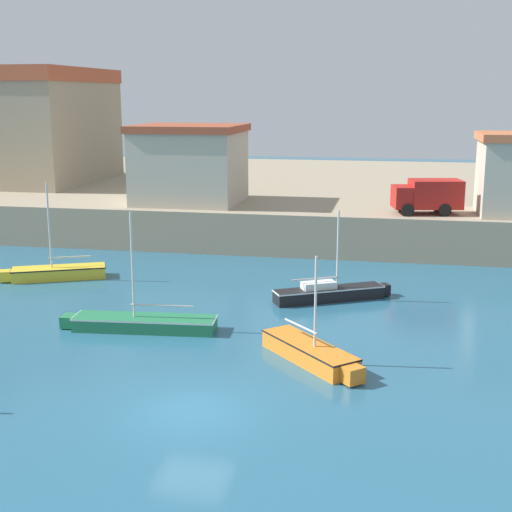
{
  "coord_description": "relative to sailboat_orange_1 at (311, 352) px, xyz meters",
  "views": [
    {
      "loc": [
        6.35,
        -21.16,
        10.26
      ],
      "look_at": [
        -0.7,
        14.67,
        2.0
      ],
      "focal_mm": 50.0,
      "sensor_mm": 36.0,
      "label": 1
    }
  ],
  "objects": [
    {
      "name": "harbor_shed_near_wharf",
      "position": [
        -11.38,
        22.37,
        5.13
      ],
      "size": [
        7.38,
        7.11,
        5.46
      ],
      "color": "#BCB29E",
      "rests_on": "quay_seawall"
    },
    {
      "name": "church",
      "position": [
        -28.58,
        31.68,
        8.07
      ],
      "size": [
        13.24,
        14.72,
        16.91
      ],
      "color": "gray",
      "rests_on": "quay_seawall"
    },
    {
      "name": "truck_on_quay",
      "position": [
        5.01,
        20.35,
        3.59
      ],
      "size": [
        4.62,
        2.88,
        2.2
      ],
      "color": "#AD1E19",
      "rests_on": "quay_seawall"
    },
    {
      "name": "sailboat_black_2",
      "position": [
        -0.09,
        8.79,
        0.02
      ],
      "size": [
        5.91,
        3.72,
        4.64
      ],
      "color": "black",
      "rests_on": "ground"
    },
    {
      "name": "sailboat_green_5",
      "position": [
        -7.9,
        2.46,
        -0.05
      ],
      "size": [
        7.08,
        2.02,
        5.33
      ],
      "color": "#237A4C",
      "rests_on": "ground"
    },
    {
      "name": "quay_seawall",
      "position": [
        -3.38,
        37.99,
        0.99
      ],
      "size": [
        120.0,
        40.0,
        2.78
      ],
      "primitive_type": "cube",
      "color": "gray",
      "rests_on": "ground"
    },
    {
      "name": "sailboat_orange_1",
      "position": [
        0.0,
        0.0,
        0.0
      ],
      "size": [
        4.46,
        4.72,
        4.32
      ],
      "color": "orange",
      "rests_on": "ground"
    },
    {
      "name": "ground_plane",
      "position": [
        -3.38,
        -5.18,
        -0.4
      ],
      "size": [
        200.0,
        200.0,
        0.0
      ],
      "primitive_type": "plane",
      "color": "#28607F"
    },
    {
      "name": "sailboat_yellow_4",
      "position": [
        -15.84,
        10.16,
        -0.01
      ],
      "size": [
        5.78,
        3.47,
        5.53
      ],
      "color": "yellow",
      "rests_on": "ground"
    }
  ]
}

